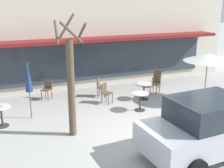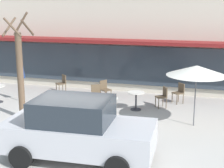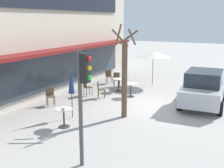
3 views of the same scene
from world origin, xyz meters
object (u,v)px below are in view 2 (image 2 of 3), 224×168
at_px(patio_umbrella_cream_folded, 197,70).
at_px(cafe_chair_1, 62,82).
at_px(street_tree, 20,71).
at_px(cafe_table_near_wall, 136,98).
at_px(cafe_chair_0, 179,92).
at_px(parked_sedan, 77,129).
at_px(cafe_table_streetside, 109,104).
at_px(cafe_chair_2, 163,96).
at_px(cafe_chair_3, 96,93).
at_px(cafe_chair_4, 105,88).
at_px(patio_umbrella_green_folded, 21,66).

distance_m(patio_umbrella_cream_folded, cafe_chair_1, 7.32).
bearing_deg(street_tree, cafe_table_near_wall, 29.44).
relative_size(cafe_chair_0, parked_sedan, 0.21).
xyz_separation_m(cafe_table_streetside, cafe_chair_0, (2.43, 2.67, 0.01)).
height_order(cafe_table_streetside, cafe_chair_2, cafe_chair_2).
bearing_deg(cafe_chair_3, cafe_chair_4, 84.15).
xyz_separation_m(cafe_chair_3, cafe_chair_4, (0.09, 0.92, 0.00)).
relative_size(cafe_chair_0, cafe_chair_3, 1.00).
distance_m(patio_umbrella_green_folded, cafe_chair_1, 2.50).
bearing_deg(cafe_table_streetside, cafe_chair_1, 138.38).
height_order(cafe_chair_0, street_tree, street_tree).
relative_size(patio_umbrella_cream_folded, cafe_chair_0, 2.47).
relative_size(cafe_table_near_wall, cafe_chair_0, 0.85).
xyz_separation_m(patio_umbrella_green_folded, patio_umbrella_cream_folded, (7.48, -1.01, 0.39)).
bearing_deg(cafe_chair_3, cafe_table_streetside, -54.46).
bearing_deg(cafe_chair_3, cafe_chair_1, 146.23).
height_order(patio_umbrella_green_folded, cafe_chair_1, patio_umbrella_green_folded).
relative_size(cafe_chair_4, parked_sedan, 0.21).
relative_size(cafe_chair_3, cafe_chair_4, 1.00).
bearing_deg(street_tree, patio_umbrella_cream_folded, 8.56).
bearing_deg(cafe_chair_4, cafe_table_near_wall, -33.77).
bearing_deg(cafe_chair_3, street_tree, -131.29).
xyz_separation_m(cafe_chair_1, cafe_chair_2, (5.10, -1.13, 0.00)).
distance_m(patio_umbrella_green_folded, cafe_chair_2, 6.25).
xyz_separation_m(cafe_chair_2, street_tree, (-4.96, -2.85, 1.32)).
bearing_deg(patio_umbrella_green_folded, cafe_table_near_wall, 3.02).
distance_m(patio_umbrella_cream_folded, cafe_chair_0, 3.26).
height_order(patio_umbrella_cream_folded, cafe_chair_3, patio_umbrella_cream_folded).
distance_m(patio_umbrella_cream_folded, cafe_chair_2, 2.79).
relative_size(cafe_chair_1, cafe_chair_4, 1.00).
bearing_deg(cafe_chair_2, cafe_chair_4, 169.22).
distance_m(cafe_table_near_wall, street_tree, 4.73).
height_order(cafe_table_near_wall, cafe_table_streetside, same).
bearing_deg(parked_sedan, patio_umbrella_cream_folded, 51.11).
xyz_separation_m(cafe_table_streetside, cafe_chair_4, (-0.89, 2.30, 0.01)).
bearing_deg(street_tree, cafe_chair_4, 56.32).
xyz_separation_m(cafe_table_near_wall, patio_umbrella_green_folded, (-5.08, -0.27, 1.11)).
height_order(cafe_chair_1, cafe_chair_4, same).
bearing_deg(patio_umbrella_green_folded, cafe_chair_3, 8.48).
height_order(patio_umbrella_cream_folded, cafe_chair_2, patio_umbrella_cream_folded).
xyz_separation_m(cafe_chair_0, street_tree, (-5.57, -3.74, 1.32)).
bearing_deg(patio_umbrella_cream_folded, street_tree, -171.44).
xyz_separation_m(patio_umbrella_green_folded, cafe_chair_1, (0.98, 2.02, -1.10)).
bearing_deg(patio_umbrella_cream_folded, cafe_chair_1, 155.01).
distance_m(patio_umbrella_cream_folded, cafe_chair_3, 4.71).
bearing_deg(patio_umbrella_cream_folded, cafe_table_near_wall, 152.09).
bearing_deg(cafe_chair_4, cafe_chair_2, -10.78).
bearing_deg(cafe_chair_1, cafe_chair_4, -14.42).
height_order(cafe_chair_1, parked_sedan, parked_sedan).
relative_size(cafe_chair_1, street_tree, 0.22).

